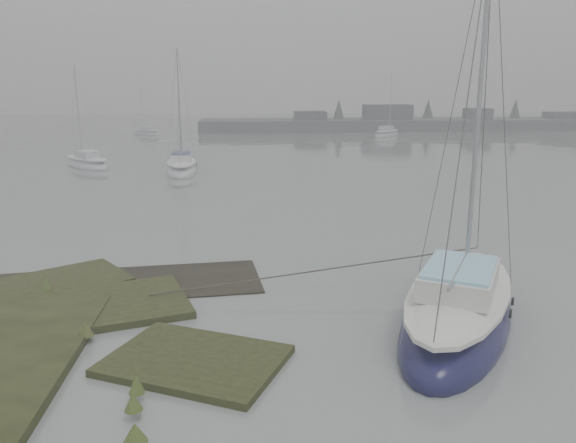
# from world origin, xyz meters

# --- Properties ---
(ground) EXTENTS (160.00, 160.00, 0.00)m
(ground) POSITION_xyz_m (0.00, 30.00, 0.00)
(ground) COLOR slate
(ground) RESTS_ON ground
(far_shoreline) EXTENTS (60.00, 8.00, 4.15)m
(far_shoreline) POSITION_xyz_m (26.84, 61.90, 0.85)
(far_shoreline) COLOR #4C4F51
(far_shoreline) RESTS_ON ground
(sailboat_main) EXTENTS (5.61, 7.50, 10.24)m
(sailboat_main) POSITION_xyz_m (6.65, 0.99, 0.32)
(sailboat_main) COLOR #121238
(sailboat_main) RESTS_ON ground
(sailboat_white) EXTENTS (2.50, 6.28, 8.66)m
(sailboat_white) POSITION_xyz_m (-2.60, 26.28, 0.27)
(sailboat_white) COLOR silver
(sailboat_white) RESTS_ON ground
(sailboat_far_a) EXTENTS (4.81, 5.26, 7.60)m
(sailboat_far_a) POSITION_xyz_m (-9.59, 29.39, 0.24)
(sailboat_far_a) COLOR #B8BCC3
(sailboat_far_a) RESTS_ON ground
(sailboat_far_b) EXTENTS (4.66, 5.22, 7.47)m
(sailboat_far_b) POSITION_xyz_m (17.89, 52.59, 0.23)
(sailboat_far_b) COLOR #B1B7BA
(sailboat_far_b) RESTS_ON ground
(sailboat_far_c) EXTENTS (4.27, 4.07, 6.27)m
(sailboat_far_c) POSITION_xyz_m (-9.94, 56.65, 0.19)
(sailboat_far_c) COLOR silver
(sailboat_far_c) RESTS_ON ground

